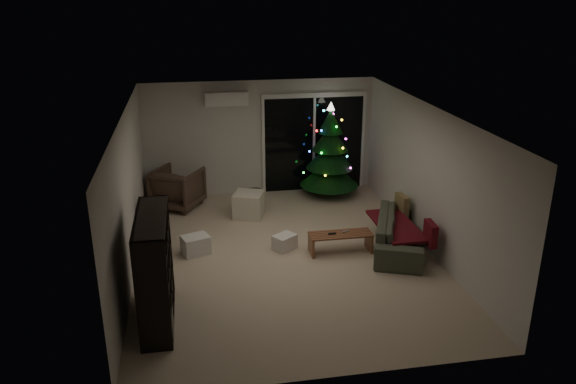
% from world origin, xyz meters
% --- Properties ---
extents(room, '(6.50, 7.51, 2.60)m').
position_xyz_m(room, '(0.46, 1.49, 1.02)').
color(room, beige).
rests_on(room, ground).
extents(bookshelf, '(0.83, 1.59, 1.55)m').
position_xyz_m(bookshelf, '(-2.25, -1.62, 0.77)').
color(bookshelf, black).
rests_on(bookshelf, floor).
extents(media_cabinet, '(0.42, 1.09, 0.68)m').
position_xyz_m(media_cabinet, '(-2.25, 0.78, 0.34)').
color(media_cabinet, black).
rests_on(media_cabinet, floor).
extents(stereo, '(0.34, 0.41, 0.14)m').
position_xyz_m(stereo, '(-2.25, 0.78, 0.75)').
color(stereo, black).
rests_on(stereo, media_cabinet).
extents(armchair, '(1.23, 1.24, 0.83)m').
position_xyz_m(armchair, '(-1.82, 2.63, 0.42)').
color(armchair, brown).
rests_on(armchair, floor).
extents(ottoman, '(0.70, 0.70, 0.50)m').
position_xyz_m(ottoman, '(-0.42, 1.85, 0.25)').
color(ottoman, beige).
rests_on(ottoman, floor).
extents(cardboard_box_a, '(0.54, 0.47, 0.32)m').
position_xyz_m(cardboard_box_a, '(-1.51, 0.36, 0.16)').
color(cardboard_box_a, silver).
rests_on(cardboard_box_a, floor).
extents(cardboard_box_b, '(0.47, 0.45, 0.26)m').
position_xyz_m(cardboard_box_b, '(0.03, 0.25, 0.13)').
color(cardboard_box_b, silver).
rests_on(cardboard_box_b, floor).
extents(side_table, '(0.48, 0.48, 0.48)m').
position_xyz_m(side_table, '(-0.29, 2.02, 0.24)').
color(side_table, black).
rests_on(side_table, floor).
extents(floor_lamp, '(0.28, 0.28, 1.77)m').
position_xyz_m(floor_lamp, '(-1.57, 3.38, 0.88)').
color(floor_lamp, black).
rests_on(floor_lamp, floor).
extents(sofa, '(1.50, 2.18, 0.59)m').
position_xyz_m(sofa, '(2.05, -0.04, 0.30)').
color(sofa, '#4D5345').
rests_on(sofa, floor).
extents(sofa_throw, '(0.64, 1.47, 0.05)m').
position_xyz_m(sofa_throw, '(1.95, -0.04, 0.43)').
color(sofa_throw, '#581424').
rests_on(sofa_throw, sofa).
extents(cushion_a, '(0.15, 0.40, 0.39)m').
position_xyz_m(cushion_a, '(2.30, 0.61, 0.54)').
color(cushion_a, '#9C8C5A').
rests_on(cushion_a, sofa).
extents(cushion_b, '(0.14, 0.40, 0.39)m').
position_xyz_m(cushion_b, '(2.30, -0.69, 0.54)').
color(cushion_b, '#581424').
rests_on(cushion_b, sofa).
extents(coffee_table, '(1.10, 0.39, 0.35)m').
position_xyz_m(coffee_table, '(0.97, -0.02, 0.17)').
color(coffee_table, brown).
rests_on(coffee_table, floor).
extents(remote_a, '(0.14, 0.04, 0.02)m').
position_xyz_m(remote_a, '(0.82, -0.02, 0.36)').
color(remote_a, black).
rests_on(remote_a, coffee_table).
extents(remote_b, '(0.13, 0.08, 0.02)m').
position_xyz_m(remote_b, '(1.07, 0.03, 0.36)').
color(remote_b, slate).
rests_on(remote_b, coffee_table).
extents(christmas_tree, '(1.70, 1.70, 2.07)m').
position_xyz_m(christmas_tree, '(1.46, 2.78, 1.04)').
color(christmas_tree, '#0F3314').
rests_on(christmas_tree, floor).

